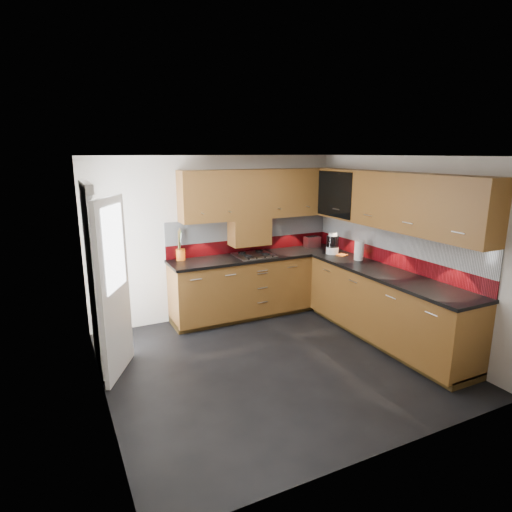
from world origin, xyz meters
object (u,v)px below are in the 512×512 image
toaster (312,242)px  food_processor (332,244)px  utensil_pot (180,253)px  gas_hob (254,255)px

toaster → food_processor: food_processor is taller
toaster → food_processor: 0.54m
utensil_pot → toaster: size_ratio=1.87×
food_processor → toaster: bearing=91.7°
toaster → gas_hob: bearing=-172.7°
food_processor → gas_hob: bearing=161.0°
gas_hob → utensil_pot: (-1.06, 0.23, 0.09)m
utensil_pot → toaster: (2.17, -0.09, -0.01)m
gas_hob → toaster: bearing=7.3°
utensil_pot → food_processor: utensil_pot is taller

